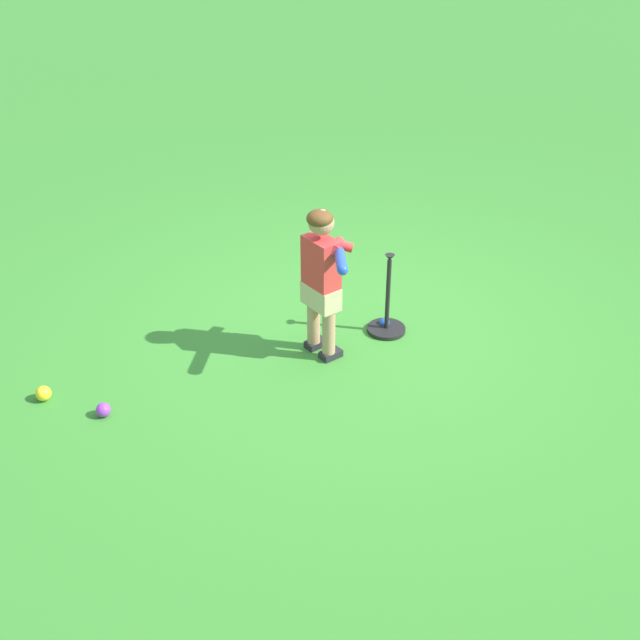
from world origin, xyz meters
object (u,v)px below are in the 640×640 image
Objects in this scene: play_ball_midfield at (385,323)px; play_ball_near_batter at (103,410)px; child_batter at (323,271)px; batting_tee at (387,319)px; play_ball_by_bucket at (43,393)px.

play_ball_near_batter is at bearing 31.46° from play_ball_midfield.
batting_tee is at bearing -145.94° from child_batter.
play_ball_near_batter is 2.09m from batting_tee.
play_ball_midfield is at bearing -140.90° from child_batter.
child_batter is 14.55× the size of play_ball_midfield.
child_batter reaches higher than batting_tee.
child_batter reaches higher than play_ball_midfield.
batting_tee reaches higher than play_ball_midfield.
child_batter is 0.78m from batting_tee.
batting_tee is at bearing -149.95° from play_ball_near_batter.
child_batter is 1.74× the size of batting_tee.
child_batter is 10.69× the size of play_ball_by_bucket.
play_ball_near_batter reaches higher than play_ball_midfield.
play_ball_by_bucket reaches higher than play_ball_midfield.
play_ball_by_bucket is at bearing 18.09° from child_batter.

